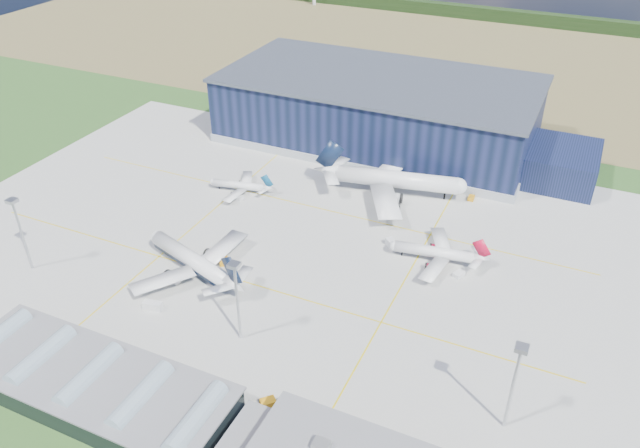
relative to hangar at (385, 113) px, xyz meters
The scene contains 22 objects.
ground 95.56m from the hangar, 91.70° to the right, with size 600.00×600.00×0.00m, color #29501E.
apron 85.64m from the hangar, 91.90° to the right, with size 220.00×160.00×0.08m.
farmland 125.76m from the hangar, 91.29° to the left, with size 600.00×220.00×0.01m, color olive.
treeline 205.36m from the hangar, 90.78° to the left, with size 600.00×8.00×8.00m, color black.
hangar is the anchor object (origin of this frame).
glass_concourse 155.28m from the hangar, 93.42° to the right, with size 78.00×23.00×8.60m.
light_mast_west 139.77m from the hangar, 116.71° to the right, with size 2.60×2.60×23.00m.
light_mast_center 125.07m from the hangar, 86.70° to the right, with size 2.60×2.60×23.00m.
light_mast_east 144.23m from the hangar, 59.95° to the right, with size 2.60×2.60×23.00m.
airliner_navy 108.66m from the hangar, 100.28° to the right, with size 41.06×40.17×13.39m, color white, non-canonical shape.
airliner_red 84.25m from the hangar, 60.11° to the right, with size 29.78×29.13×9.71m, color white, non-canonical shape.
airliner_widebody 44.12m from the hangar, 64.70° to the right, with size 53.58×52.41×17.47m, color white, non-canonical shape.
airliner_regional 69.14m from the hangar, 117.22° to the right, with size 23.83×23.31×7.77m, color white, non-canonical shape.
gse_tug_a 101.22m from the hangar, 97.69° to the right, with size 2.17×3.56×1.48m, color orange.
gse_tug_b 143.21m from the hangar, 80.43° to the right, with size 2.26×3.39×1.47m, color orange.
gse_van_a 127.00m from the hangar, 98.89° to the right, with size 2.25×5.15×2.25m, color silver.
gse_cart_a 92.86m from the hangar, 56.82° to the right, with size 2.19×3.29×1.43m, color silver.
gse_van_b 77.63m from the hangar, 68.21° to the right, with size 2.33×5.09×2.33m, color silver.
gse_tug_c 55.73m from the hangar, 36.89° to the right, with size 1.90×3.04×1.33m, color orange.
gse_cart_b 72.82m from the hangar, 113.60° to the right, with size 2.20×3.30×1.43m, color silver.
car_a 145.99m from the hangar, 78.81° to the right, with size 1.25×3.12×1.06m, color #99999E.
car_b 147.14m from the hangar, 76.73° to the right, with size 1.13×3.24×1.07m, color #99999E.
Camera 1 is at (76.53, -127.09, 107.89)m, focal length 35.00 mm.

